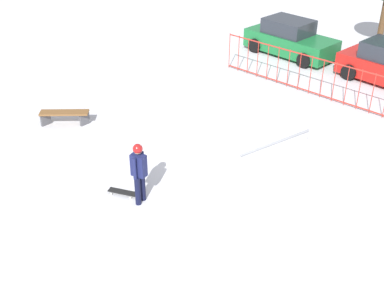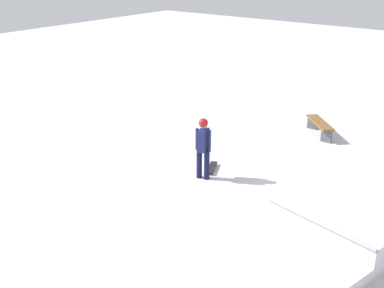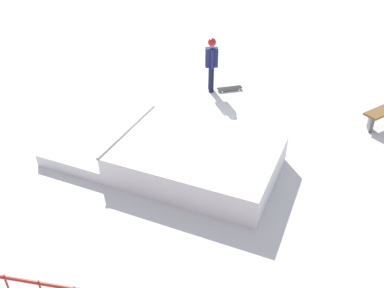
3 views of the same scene
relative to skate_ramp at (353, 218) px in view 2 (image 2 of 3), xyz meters
name	(u,v)px [view 2 (image 2 of 3)]	position (x,y,z in m)	size (l,w,h in m)	color
ground_plane	(304,216)	(0.04, -1.12, -0.32)	(60.00, 60.00, 0.00)	silver
skate_ramp	(353,218)	(0.00, 0.00, 0.00)	(5.83, 3.69, 0.74)	silver
skater	(203,144)	(-0.11, -4.22, 0.69)	(0.42, 0.43, 1.73)	black
skateboard	(212,167)	(-0.71, -4.34, -0.24)	(0.81, 0.52, 0.09)	black
park_bench	(320,125)	(-5.20, -3.12, 0.04)	(1.42, 1.41, 0.48)	brown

